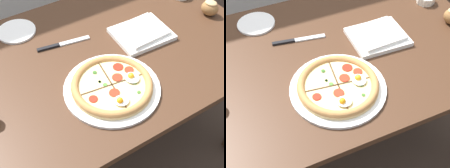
# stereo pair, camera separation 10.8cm
# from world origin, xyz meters

# --- Properties ---
(ground_plane) EXTENTS (12.00, 12.00, 0.00)m
(ground_plane) POSITION_xyz_m (0.00, 0.00, 0.00)
(ground_plane) COLOR #3D2D23
(dining_table) EXTENTS (1.57, 0.90, 0.75)m
(dining_table) POSITION_xyz_m (0.00, 0.00, 0.66)
(dining_table) COLOR #422819
(dining_table) RESTS_ON ground_plane
(pizza) EXTENTS (0.37, 0.37, 0.05)m
(pizza) POSITION_xyz_m (0.03, -0.20, 0.77)
(pizza) COLOR white
(pizza) RESTS_ON dining_table
(napkin_folded) EXTENTS (0.25, 0.21, 0.04)m
(napkin_folded) POSITION_xyz_m (0.31, -0.00, 0.77)
(napkin_folded) COLOR silver
(napkin_folded) RESTS_ON dining_table
(bread_piece_far) EXTENTS (0.09, 0.10, 0.07)m
(bread_piece_far) POSITION_xyz_m (0.68, -0.04, 0.79)
(bread_piece_far) COLOR olive
(bread_piece_far) RESTS_ON dining_table
(knife_main) EXTENTS (0.23, 0.06, 0.01)m
(knife_main) POSITION_xyz_m (-0.01, 0.13, 0.76)
(knife_main) COLOR silver
(knife_main) RESTS_ON dining_table
(side_saucer) EXTENTS (0.17, 0.17, 0.01)m
(side_saucer) POSITION_xyz_m (-0.15, 0.32, 0.76)
(side_saucer) COLOR white
(side_saucer) RESTS_ON dining_table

